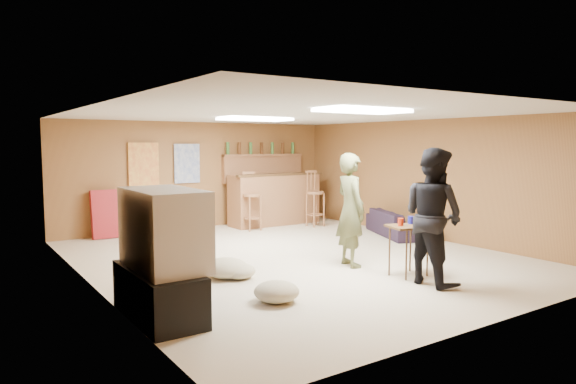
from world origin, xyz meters
TOP-DOWN VIEW (x-y plane):
  - ground at (0.00, 0.00)m, footprint 7.00×7.00m
  - ceiling at (0.00, 0.00)m, footprint 6.00×7.00m
  - wall_back at (0.00, 3.50)m, footprint 6.00×0.02m
  - wall_front at (0.00, -3.50)m, footprint 6.00×0.02m
  - wall_left at (-3.00, 0.00)m, footprint 0.02×7.00m
  - wall_right at (3.00, 0.00)m, footprint 0.02×7.00m
  - tv_stand at (-2.72, -1.50)m, footprint 0.55×1.30m
  - dvd_box at (-2.50, -1.50)m, footprint 0.35×0.50m
  - tv_body at (-2.65, -1.50)m, footprint 0.60×1.10m
  - tv_screen at (-2.34, -1.50)m, footprint 0.02×0.95m
  - bar_counter at (1.50, 2.95)m, footprint 2.00×0.60m
  - bar_lip at (1.50, 2.70)m, footprint 2.10×0.12m
  - bar_shelf at (1.50, 3.40)m, footprint 2.00×0.18m
  - bar_backing at (1.50, 3.42)m, footprint 2.00×0.14m
  - poster_left at (-1.20, 3.46)m, footprint 0.60×0.03m
  - poster_right at (-0.30, 3.46)m, footprint 0.55×0.03m
  - folding_chair_stack at (-2.00, 3.30)m, footprint 0.50×0.26m
  - ceiling_panel_front at (0.00, -1.50)m, footprint 1.20×0.60m
  - ceiling_panel_back at (0.00, 1.20)m, footprint 1.20×0.60m
  - person_olive at (0.34, -0.89)m, footprint 0.50×0.66m
  - person_black at (0.57, -2.18)m, footprint 0.67×0.85m
  - sofa at (2.70, 0.49)m, footprint 1.20×1.74m
  - tray_table at (0.61, -1.76)m, footprint 0.61×0.54m
  - cup_red_near at (0.49, -1.72)m, footprint 0.09×0.09m
  - cup_red_far at (0.69, -1.85)m, footprint 0.09×0.09m
  - cup_blue at (0.73, -1.67)m, footprint 0.08×0.08m
  - bar_stool_left at (0.70, 2.54)m, footprint 0.39×0.39m
  - bar_stool_right at (2.07, 2.23)m, footprint 0.44×0.44m
  - cushion_near_tv at (-1.45, -0.49)m, footprint 0.69×0.69m
  - cushion_mid at (-1.33, -0.62)m, footprint 0.55×0.55m
  - cushion_far at (-1.45, -1.73)m, footprint 0.62×0.62m
  - bottle_row at (1.44, 3.38)m, footprint 1.76×0.08m

SIDE VIEW (x-z plane):
  - ground at x=0.00m, z-range 0.00..0.00m
  - cushion_mid at x=-1.33m, z-range 0.00..0.20m
  - cushion_far at x=-1.45m, z-range 0.00..0.23m
  - cushion_near_tv at x=-1.45m, z-range 0.00..0.26m
  - dvd_box at x=-2.50m, z-range 0.11..0.19m
  - sofa at x=2.70m, z-range 0.00..0.47m
  - tv_stand at x=-2.72m, z-range 0.00..0.50m
  - tray_table at x=0.61m, z-range 0.00..0.68m
  - folding_chair_stack at x=-2.00m, z-range -0.01..0.91m
  - bar_stool_left at x=0.70m, z-range 0.00..1.10m
  - bar_counter at x=1.50m, z-range 0.00..1.10m
  - bar_stool_right at x=2.07m, z-range 0.00..1.19m
  - cup_red_near at x=0.49m, z-range 0.68..0.78m
  - cup_blue at x=0.73m, z-range 0.68..0.78m
  - cup_red_far at x=0.69m, z-range 0.68..0.79m
  - person_olive at x=0.34m, z-range 0.00..1.62m
  - person_black at x=0.57m, z-range 0.00..1.70m
  - tv_body at x=-2.65m, z-range 0.50..1.30m
  - tv_screen at x=-2.34m, z-range 0.57..1.23m
  - wall_back at x=0.00m, z-range 0.00..2.20m
  - wall_front at x=0.00m, z-range 0.00..2.20m
  - wall_left at x=-3.00m, z-range 0.00..2.20m
  - wall_right at x=3.00m, z-range 0.00..2.20m
  - bar_lip at x=1.50m, z-range 1.08..1.12m
  - bar_backing at x=1.50m, z-range 0.90..1.50m
  - poster_left at x=-1.20m, z-range 0.93..1.78m
  - poster_right at x=-0.30m, z-range 0.95..1.75m
  - bar_shelf at x=1.50m, z-range 1.48..1.52m
  - bottle_row at x=1.44m, z-range 1.52..1.78m
  - ceiling_panel_front at x=0.00m, z-range 2.15..2.19m
  - ceiling_panel_back at x=0.00m, z-range 2.15..2.19m
  - ceiling at x=0.00m, z-range 2.19..2.21m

